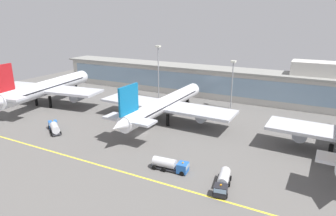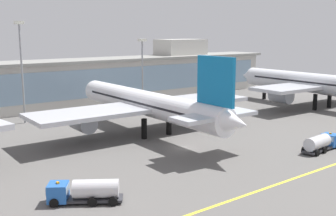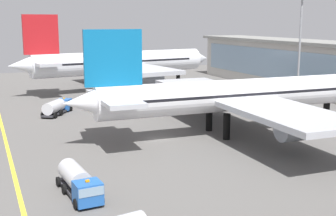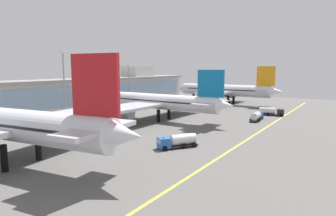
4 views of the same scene
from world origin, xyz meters
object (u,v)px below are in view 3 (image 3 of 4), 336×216
at_px(airliner_near_left, 119,63).
at_px(baggage_tug_near, 58,107).
at_px(fuel_tanker_truck, 79,182).
at_px(apron_light_mast_west, 300,34).
at_px(airliner_near_right, 236,96).

xyz_separation_m(airliner_near_left, baggage_tug_near, (25.36, -20.17, -5.58)).
height_order(fuel_tanker_truck, apron_light_mast_west, apron_light_mast_west).
distance_m(airliner_near_right, apron_light_mast_west, 31.74).
bearing_deg(airliner_near_left, apron_light_mast_west, -57.93).
bearing_deg(airliner_near_right, apron_light_mast_west, 34.53).
distance_m(baggage_tug_near, apron_light_mast_west, 52.32).
distance_m(fuel_tanker_truck, baggage_tug_near, 44.00).
relative_size(fuel_tanker_truck, apron_light_mast_west, 0.40).
xyz_separation_m(fuel_tanker_truck, baggage_tug_near, (-43.73, 4.87, 0.00)).
bearing_deg(fuel_tanker_truck, airliner_near_left, 155.60).
xyz_separation_m(airliner_near_right, baggage_tug_near, (-26.50, -24.12, -4.60)).
distance_m(airliner_near_left, airliner_near_right, 52.03).
xyz_separation_m(airliner_near_right, fuel_tanker_truck, (17.23, -28.99, -4.60)).
distance_m(airliner_near_left, fuel_tanker_truck, 73.70).
height_order(airliner_near_left, apron_light_mast_west, apron_light_mast_west).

